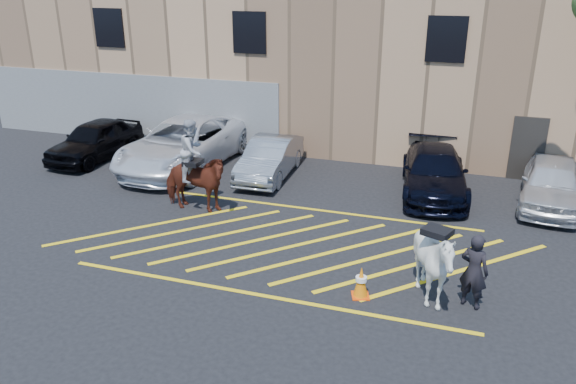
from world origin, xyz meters
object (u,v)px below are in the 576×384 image
(car_white_suv, at_px, (552,183))
(handler, at_px, (474,271))
(car_blue_suv, at_px, (434,172))
(saddled_white, at_px, (434,263))
(traffic_cone, at_px, (361,282))
(mounted_bay, at_px, (194,175))
(car_silver_sedan, at_px, (270,158))
(car_black_suv, at_px, (95,140))
(car_white_pickup, at_px, (184,144))

(car_white_suv, distance_m, handler, 6.91)
(car_blue_suv, bearing_deg, car_white_suv, -7.19)
(saddled_white, height_order, traffic_cone, saddled_white)
(handler, xyz_separation_m, saddled_white, (-0.82, -0.11, 0.11))
(car_blue_suv, bearing_deg, saddled_white, -93.04)
(mounted_bay, bearing_deg, traffic_cone, -29.52)
(car_blue_suv, xyz_separation_m, car_white_suv, (3.47, -0.00, 0.02))
(car_silver_sedan, distance_m, handler, 9.35)
(car_black_suv, xyz_separation_m, mounted_bay, (5.91, -3.40, 0.40))
(car_silver_sedan, relative_size, car_white_suv, 0.95)
(handler, bearing_deg, car_white_suv, -85.30)
(car_blue_suv, relative_size, car_white_suv, 1.14)
(car_white_suv, height_order, saddled_white, saddled_white)
(saddled_white, bearing_deg, car_white_pickup, 145.15)
(car_blue_suv, relative_size, traffic_cone, 6.64)
(car_black_suv, height_order, mounted_bay, mounted_bay)
(car_black_suv, bearing_deg, car_white_suv, 4.69)
(car_white_pickup, distance_m, traffic_cone, 10.40)
(car_white_pickup, bearing_deg, handler, -29.95)
(car_white_pickup, bearing_deg, car_white_suv, 2.96)
(mounted_bay, distance_m, traffic_cone, 6.51)
(handler, height_order, saddled_white, saddled_white)
(car_silver_sedan, height_order, handler, handler)
(mounted_bay, relative_size, saddled_white, 1.29)
(car_blue_suv, height_order, mounted_bay, mounted_bay)
(car_blue_suv, distance_m, car_white_suv, 3.47)
(car_white_pickup, distance_m, mounted_bay, 4.24)
(car_blue_suv, bearing_deg, car_black_suv, 174.37)
(car_white_suv, bearing_deg, car_silver_sedan, -172.26)
(car_white_suv, bearing_deg, car_black_suv, -172.24)
(car_silver_sedan, distance_m, mounted_bay, 3.74)
(car_white_pickup, distance_m, car_silver_sedan, 3.35)
(car_silver_sedan, height_order, mounted_bay, mounted_bay)
(car_white_suv, bearing_deg, mounted_bay, -153.12)
(car_silver_sedan, bearing_deg, saddled_white, -49.45)
(traffic_cone, bearing_deg, handler, 8.91)
(car_blue_suv, relative_size, handler, 2.87)
(car_silver_sedan, bearing_deg, car_white_suv, -1.11)
(handler, xyz_separation_m, traffic_cone, (-2.30, -0.36, -0.48))
(saddled_white, bearing_deg, car_black_suv, 154.04)
(saddled_white, distance_m, traffic_cone, 1.61)
(car_white_suv, relative_size, mounted_bay, 1.51)
(car_white_pickup, xyz_separation_m, saddled_white, (9.36, -6.52, 0.09))
(car_white_pickup, distance_m, car_white_suv, 12.35)
(car_white_suv, height_order, handler, handler)
(car_silver_sedan, bearing_deg, car_white_pickup, 177.18)
(car_silver_sedan, xyz_separation_m, handler, (6.84, -6.38, 0.18))
(car_white_pickup, bearing_deg, car_black_suv, -174.92)
(car_white_suv, xyz_separation_m, traffic_cone, (-4.47, -6.93, -0.36))
(car_black_suv, height_order, car_white_pickup, car_white_pickup)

